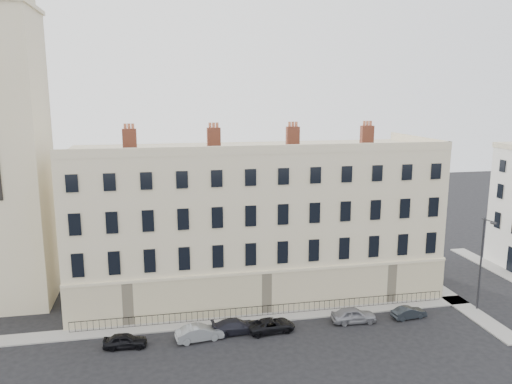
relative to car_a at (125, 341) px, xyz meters
The scene contains 13 objects.
ground 18.75m from the car_a, ahead, with size 160.00×160.00×0.00m, color black.
terrace 17.54m from the car_a, 38.23° to the left, with size 36.22×12.22×17.00m.
pavement_terrace 9.16m from the car_a, 19.23° to the left, with size 48.00×2.00×0.12m, color gray.
pavement_east_return 32.21m from the car_a, 10.76° to the left, with size 2.00×24.00×0.12m, color gray.
pavement_adjacent 42.40m from the car_a, 10.89° to the left, with size 2.00×20.00×0.12m, color gray.
railings 13.09m from the car_a, 15.12° to the left, with size 35.00×0.04×0.96m.
car_a is the anchor object (origin of this frame).
car_b 6.01m from the car_a, ahead, with size 1.39×3.98×1.31m, color gray.
car_c 9.24m from the car_a, ahead, with size 1.71×4.22×1.22m, color black.
car_d 12.25m from the car_a, ahead, with size 1.91×4.15×1.15m, color black.
car_e 19.93m from the car_a, ahead, with size 1.62×4.04×1.37m, color gray.
car_f 25.23m from the car_a, ahead, with size 1.13×3.25×1.07m, color black.
streetlamp 32.79m from the car_a, ahead, with size 0.51×1.95×9.09m.
Camera 1 is at (-15.64, -36.66, 20.24)m, focal length 35.00 mm.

